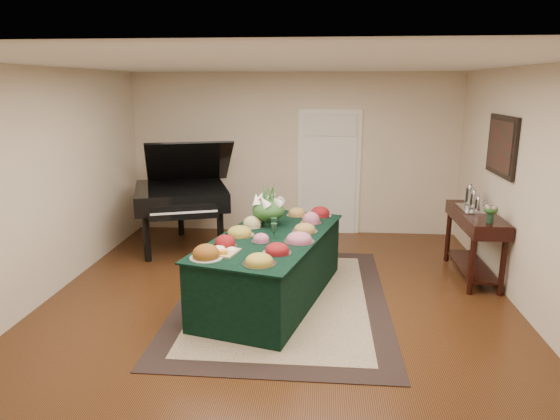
# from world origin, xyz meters

# --- Properties ---
(ground) EXTENTS (6.00, 6.00, 0.00)m
(ground) POSITION_xyz_m (0.00, 0.00, 0.00)
(ground) COLOR black
(ground) RESTS_ON ground
(area_rug) EXTENTS (2.45, 3.43, 0.01)m
(area_rug) POSITION_xyz_m (0.05, 0.12, 0.01)
(area_rug) COLOR black
(area_rug) RESTS_ON ground
(kitchen_doorway) EXTENTS (1.05, 0.07, 2.10)m
(kitchen_doorway) POSITION_xyz_m (0.60, 2.97, 1.02)
(kitchen_doorway) COLOR white
(kitchen_doorway) RESTS_ON ground
(buffet_table) EXTENTS (1.70, 2.59, 0.79)m
(buffet_table) POSITION_xyz_m (-0.09, 0.12, 0.40)
(buffet_table) COLOR black
(buffet_table) RESTS_ON ground
(food_platters) EXTENTS (1.45, 2.28, 0.15)m
(food_platters) POSITION_xyz_m (-0.09, 0.17, 0.84)
(food_platters) COLOR silver
(food_platters) RESTS_ON buffet_table
(cutting_board) EXTENTS (0.37, 0.37, 0.10)m
(cutting_board) POSITION_xyz_m (-0.52, -0.53, 0.83)
(cutting_board) COLOR tan
(cutting_board) RESTS_ON buffet_table
(green_goblets) EXTENTS (0.10, 0.31, 0.18)m
(green_goblets) POSITION_xyz_m (-0.06, 0.12, 0.88)
(green_goblets) COLOR #13311F
(green_goblets) RESTS_ON buffet_table
(floral_centerpiece) EXTENTS (0.42, 0.42, 0.42)m
(floral_centerpiece) POSITION_xyz_m (-0.16, 0.54, 1.04)
(floral_centerpiece) COLOR #13311F
(floral_centerpiece) RESTS_ON buffet_table
(grand_piano) EXTENTS (1.75, 1.94, 1.69)m
(grand_piano) POSITION_xyz_m (-1.67, 1.97, 0.84)
(grand_piano) COLOR black
(grand_piano) RESTS_ON ground
(wicker_basket) EXTENTS (0.34, 0.34, 0.21)m
(wicker_basket) POSITION_xyz_m (-0.92, 1.18, 0.11)
(wicker_basket) COLOR #A67443
(wicker_basket) RESTS_ON ground
(mahogany_sideboard) EXTENTS (0.45, 1.42, 0.89)m
(mahogany_sideboard) POSITION_xyz_m (2.50, 1.05, 0.69)
(mahogany_sideboard) COLOR black
(mahogany_sideboard) RESTS_ON ground
(tea_service) EXTENTS (0.34, 0.58, 0.30)m
(tea_service) POSITION_xyz_m (2.50, 1.24, 1.01)
(tea_service) COLOR silver
(tea_service) RESTS_ON mahogany_sideboard
(pink_bouquet) EXTENTS (0.18, 0.18, 0.23)m
(pink_bouquet) POSITION_xyz_m (2.50, 0.53, 1.04)
(pink_bouquet) COLOR #13311F
(pink_bouquet) RESTS_ON mahogany_sideboard
(wall_painting) EXTENTS (0.05, 0.95, 0.75)m
(wall_painting) POSITION_xyz_m (2.72, 1.05, 1.75)
(wall_painting) COLOR black
(wall_painting) RESTS_ON ground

